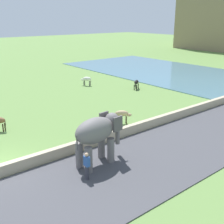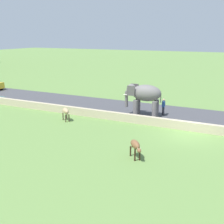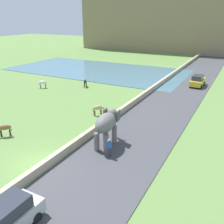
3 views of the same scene
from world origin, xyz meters
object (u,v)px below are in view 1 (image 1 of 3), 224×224
object	(u,v)px
person_beside_elephant	(87,166)
cow_tan	(122,114)
elephant	(98,133)
cow_white	(87,79)
cow_black	(136,83)

from	to	relation	value
person_beside_elephant	cow_tan	world-z (taller)	person_beside_elephant
elephant	person_beside_elephant	xyz separation A→B (m)	(1.08, -1.55, -1.16)
elephant	cow_tan	distance (m)	7.20
elephant	cow_tan	size ratio (longest dim) A/B	2.71
person_beside_elephant	cow_white	bearing A→B (deg)	145.82
elephant	cow_tan	xyz separation A→B (m)	(-4.29, 5.65, -1.20)
elephant	cow_black	size ratio (longest dim) A/B	2.61
cow_tan	cow_black	xyz separation A→B (m)	(-7.93, 9.18, 0.00)
person_beside_elephant	cow_white	xyz separation A→B (m)	(-18.73, 12.72, -0.04)
cow_black	cow_white	bearing A→B (deg)	-145.98
cow_white	person_beside_elephant	bearing A→B (deg)	-34.18
elephant	cow_black	world-z (taller)	elephant
cow_white	cow_tan	bearing A→B (deg)	-22.46
elephant	cow_white	world-z (taller)	elephant
elephant	cow_white	bearing A→B (deg)	147.67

